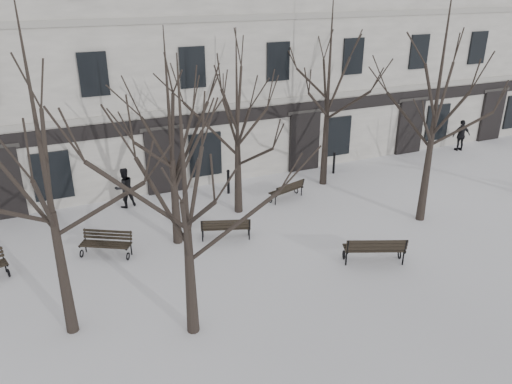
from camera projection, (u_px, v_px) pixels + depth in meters
ground at (326, 259)px, 17.03m from camera, size 100.00×100.00×0.00m
building at (200, 48)px, 25.74m from camera, size 40.40×10.20×11.40m
tree_0 at (40, 144)px, 11.47m from camera, size 5.94×5.94×8.48m
tree_1 at (184, 173)px, 11.75m from camera, size 5.14×5.14×7.34m
tree_2 at (440, 77)px, 17.63m from camera, size 6.29×6.29×8.98m
tree_4 at (169, 115)px, 16.27m from camera, size 5.26×5.26×7.51m
tree_5 at (237, 103)px, 18.74m from camera, size 5.06×5.06×7.23m
tree_6 at (330, 67)px, 21.20m from camera, size 6.01×6.01×8.58m
bench_1 at (226, 227)px, 18.12m from camera, size 1.88×1.20×0.90m
bench_2 at (375, 249)px, 16.56m from camera, size 2.10×1.44×1.01m
bench_3 at (106, 243)px, 17.08m from camera, size 1.79×1.40×0.87m
bench_4 at (287, 190)px, 21.44m from camera, size 1.73×1.03×0.83m
bollard_a at (228, 181)px, 22.00m from camera, size 0.14×0.14×1.12m
bollard_b at (334, 162)px, 24.31m from camera, size 0.14×0.14×1.07m
pedestrian_b at (126, 206)px, 20.94m from camera, size 0.96×0.83×1.71m
pedestrian_c at (459, 150)px, 27.81m from camera, size 1.08×0.64×1.73m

